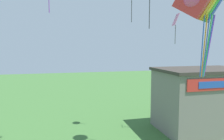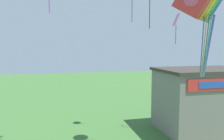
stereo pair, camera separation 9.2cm
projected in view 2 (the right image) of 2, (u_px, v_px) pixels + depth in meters
The scene contains 3 objects.
seaside_building at pixel (203, 99), 18.47m from camera, with size 7.55×5.03×5.24m.
kite_rainbow_parafoil at pixel (198, 2), 10.47m from camera, with size 3.03×2.93×4.57m.
kite_pink_diamond at pixel (176, 23), 16.98m from camera, with size 0.53×0.79×2.36m.
Camera 2 is at (-3.21, -2.98, 6.91)m, focal length 35.00 mm.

